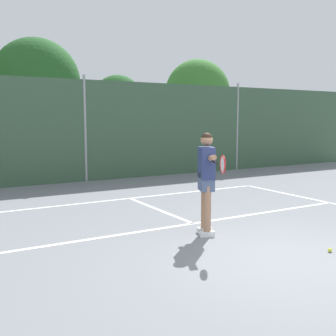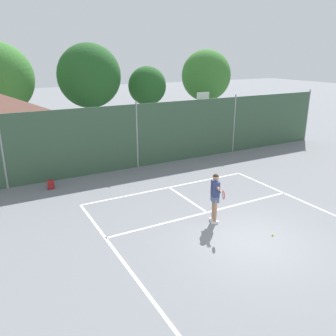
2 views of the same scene
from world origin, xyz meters
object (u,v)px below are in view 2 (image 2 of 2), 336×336
at_px(basketball_hoop, 202,112).
at_px(backpack_red, 51,185).
at_px(tennis_ball, 273,235).
at_px(tennis_player, 215,194).

relative_size(basketball_hoop, backpack_red, 7.67).
height_order(tennis_ball, backpack_red, backpack_red).
xyz_separation_m(tennis_ball, backpack_red, (-5.67, 8.03, 0.16)).
relative_size(tennis_player, tennis_ball, 28.10).
distance_m(basketball_hoop, backpack_red, 10.79).
bearing_deg(backpack_red, basketball_hoop, 15.98).
bearing_deg(tennis_ball, tennis_player, 122.76).
xyz_separation_m(tennis_player, tennis_ball, (1.14, -1.77, -1.08)).
bearing_deg(tennis_ball, backpack_red, 125.24).
bearing_deg(basketball_hoop, tennis_ball, -112.32).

